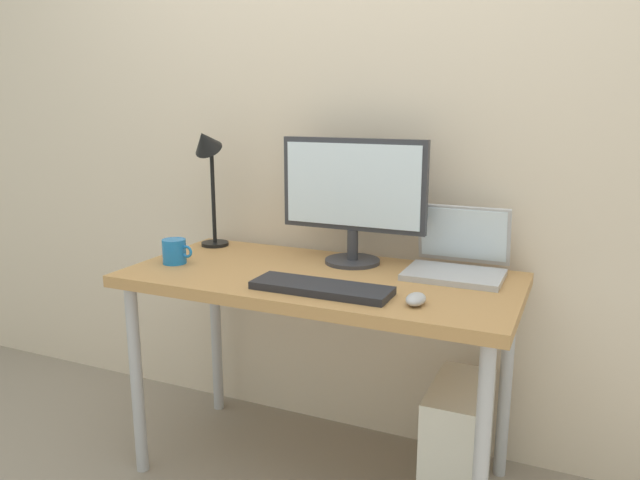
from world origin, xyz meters
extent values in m
plane|color=gray|center=(0.00, 0.00, 0.00)|extent=(6.00, 6.00, 0.00)
cube|color=beige|center=(0.00, 0.37, 1.30)|extent=(4.40, 0.04, 2.60)
cube|color=#B7844C|center=(0.00, 0.00, 0.73)|extent=(1.33, 0.63, 0.04)
cylinder|color=#B2B2B7|center=(-0.60, -0.25, 0.36)|extent=(0.04, 0.04, 0.71)
cylinder|color=#B2B2B7|center=(0.60, -0.25, 0.36)|extent=(0.04, 0.04, 0.71)
cylinder|color=#B2B2B7|center=(-0.60, 0.25, 0.36)|extent=(0.04, 0.04, 0.71)
cylinder|color=#B2B2B7|center=(0.60, 0.25, 0.36)|extent=(0.04, 0.04, 0.71)
cylinder|color=#333338|center=(0.05, 0.18, 0.76)|extent=(0.20, 0.20, 0.01)
cylinder|color=#333338|center=(0.05, 0.18, 0.82)|extent=(0.04, 0.04, 0.11)
cube|color=#333338|center=(0.05, 0.18, 1.04)|extent=(0.54, 0.03, 0.33)
cube|color=white|center=(0.05, 0.17, 1.04)|extent=(0.50, 0.01, 0.29)
cube|color=#B2B2B7|center=(0.42, 0.14, 0.76)|extent=(0.32, 0.22, 0.02)
cube|color=#B2B2B7|center=(0.42, 0.28, 0.88)|extent=(0.32, 0.06, 0.21)
cube|color=white|center=(0.42, 0.27, 0.88)|extent=(0.30, 0.05, 0.18)
cylinder|color=black|center=(-0.56, 0.21, 0.76)|extent=(0.11, 0.11, 0.01)
cylinder|color=black|center=(-0.56, 0.21, 0.96)|extent=(0.02, 0.02, 0.38)
cone|color=black|center=(-0.56, 0.17, 1.18)|extent=(0.11, 0.14, 0.13)
cube|color=#232328|center=(0.08, -0.17, 0.77)|extent=(0.44, 0.14, 0.02)
ellipsoid|color=#B2B2B7|center=(0.38, -0.18, 0.77)|extent=(0.06, 0.09, 0.03)
cylinder|color=#1E72BF|center=(-0.54, -0.08, 0.80)|extent=(0.09, 0.09, 0.09)
torus|color=#1E72BF|center=(-0.49, -0.08, 0.80)|extent=(0.05, 0.01, 0.05)
cube|color=silver|center=(0.48, 0.04, 0.21)|extent=(0.18, 0.36, 0.42)
camera|label=1|loc=(0.81, -1.82, 1.33)|focal=34.12mm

